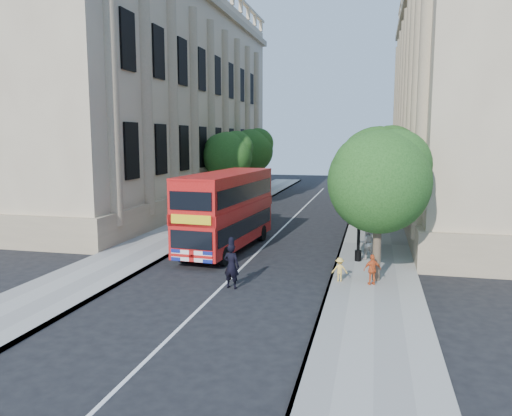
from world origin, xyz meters
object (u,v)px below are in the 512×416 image
Objects in this scene: double_decker_bus at (227,209)px; box_van at (233,209)px; lamp_post at (359,209)px; woman_pedestrian at (366,243)px; police_constable at (232,266)px.

double_decker_bus is 1.75× the size of box_van.
lamp_post is 6.74m from double_decker_bus.
lamp_post is 10.46m from box_van.
lamp_post reaches higher than double_decker_bus.
double_decker_bus is (-6.63, 1.19, -0.35)m from lamp_post.
lamp_post is at bearing 29.72° from woman_pedestrian.
police_constable is at bearing 23.08° from woman_pedestrian.
box_van is at bearing -62.21° from woman_pedestrian.
box_van is at bearing -63.34° from police_constable.
lamp_post is at bearing -45.32° from box_van.
police_constable is (3.30, -11.77, -0.47)m from box_van.
lamp_post reaches higher than police_constable.
box_van is 2.83× the size of police_constable.
police_constable is (2.04, -6.19, -1.29)m from double_decker_bus.
police_constable is at bearing -132.57° from lamp_post.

